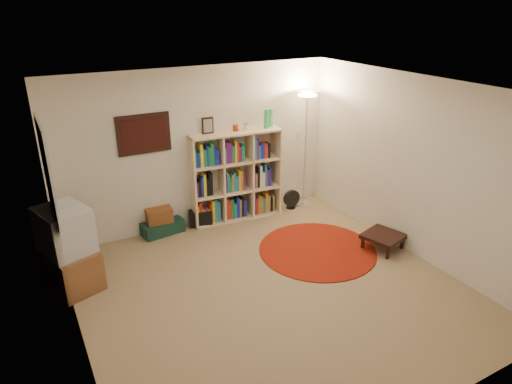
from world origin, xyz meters
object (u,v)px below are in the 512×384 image
bookshelf (234,177)px  side_table (383,237)px  floor_lamp (307,112)px  tv_stand (68,250)px  floor_fan (292,199)px  suitcase (161,226)px

bookshelf → side_table: bookshelf is taller
floor_lamp → tv_stand: size_ratio=1.86×
floor_fan → side_table: floor_fan is taller
bookshelf → floor_lamp: 1.62m
floor_fan → side_table: size_ratio=0.55×
floor_lamp → tv_stand: floor_lamp is taller
bookshelf → floor_fan: 1.18m
floor_fan → suitcase: floor_fan is taller
tv_stand → suitcase: size_ratio=1.60×
side_table → bookshelf: bearing=125.4°
suitcase → bookshelf: bearing=-9.8°
floor_fan → suitcase: size_ratio=0.51×
side_table → tv_stand: bearing=164.0°
floor_fan → tv_stand: (-3.72, -0.65, 0.35)m
bookshelf → floor_lamp: (1.29, -0.14, 0.96)m
suitcase → side_table: 3.39m
bookshelf → side_table: size_ratio=2.82×
bookshelf → suitcase: bearing=-177.7°
floor_fan → bookshelf: bearing=171.4°
bookshelf → side_table: (1.43, -2.01, -0.53)m
floor_lamp → tv_stand: bearing=-170.2°
tv_stand → side_table: size_ratio=1.72×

